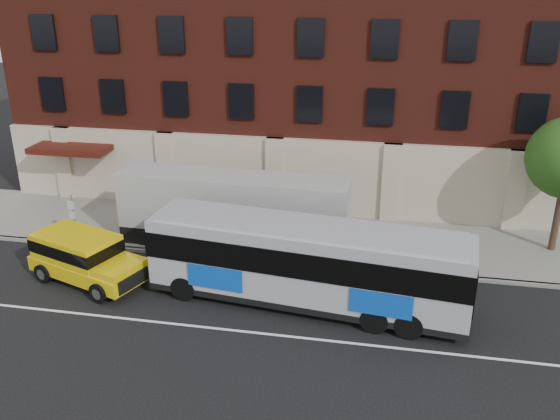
% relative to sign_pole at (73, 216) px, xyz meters
% --- Properties ---
extents(ground, '(120.00, 120.00, 0.00)m').
position_rel_sign_pole_xyz_m(ground, '(8.50, -6.15, -1.45)').
color(ground, black).
rests_on(ground, ground).
extents(sidewalk, '(60.00, 6.00, 0.15)m').
position_rel_sign_pole_xyz_m(sidewalk, '(8.50, 2.85, -1.38)').
color(sidewalk, gray).
rests_on(sidewalk, ground).
extents(kerb, '(60.00, 0.25, 0.15)m').
position_rel_sign_pole_xyz_m(kerb, '(8.50, -0.15, -1.38)').
color(kerb, gray).
rests_on(kerb, ground).
extents(lane_line, '(60.00, 0.12, 0.01)m').
position_rel_sign_pole_xyz_m(lane_line, '(8.50, -5.65, -1.45)').
color(lane_line, white).
rests_on(lane_line, ground).
extents(building, '(30.00, 12.10, 15.00)m').
position_rel_sign_pole_xyz_m(building, '(8.49, 10.77, 6.13)').
color(building, '#5C1F15').
rests_on(building, sidewalk).
extents(sign_pole, '(0.30, 0.20, 2.50)m').
position_rel_sign_pole_xyz_m(sign_pole, '(0.00, 0.00, 0.00)').
color(sign_pole, gray).
rests_on(sign_pole, ground).
extents(city_bus, '(12.50, 4.06, 3.36)m').
position_rel_sign_pole_xyz_m(city_bus, '(11.51, -3.31, 0.40)').
color(city_bus, '#A9ACB3').
rests_on(city_bus, ground).
extents(yellow_suv, '(5.41, 3.60, 2.02)m').
position_rel_sign_pole_xyz_m(yellow_suv, '(2.11, -3.14, -0.30)').
color(yellow_suv, yellow).
rests_on(yellow_suv, ground).
extents(shipping_container, '(10.69, 2.61, 3.54)m').
position_rel_sign_pole_xyz_m(shipping_container, '(7.43, 1.18, 0.30)').
color(shipping_container, black).
rests_on(shipping_container, ground).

